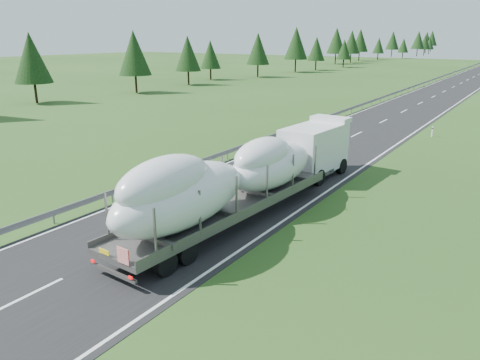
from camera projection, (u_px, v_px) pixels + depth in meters
The scene contains 5 objects.
ground at pixel (182, 220), 24.92m from camera, with size 400.00×400.00×0.00m, color #224316.
road_surface at pixel (468, 80), 105.01m from camera, with size 10.00×400.00×0.02m, color black.
guardrail at pixel (444, 76), 107.54m from camera, with size 0.10×400.00×0.76m.
tree_line_left at pixel (351, 43), 162.83m from camera, with size 15.16×331.25×12.56m.
boat_truck at pixel (247, 172), 25.00m from camera, with size 3.88×21.17×4.57m.
Camera 1 is at (15.24, -17.72, 9.42)m, focal length 35.00 mm.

